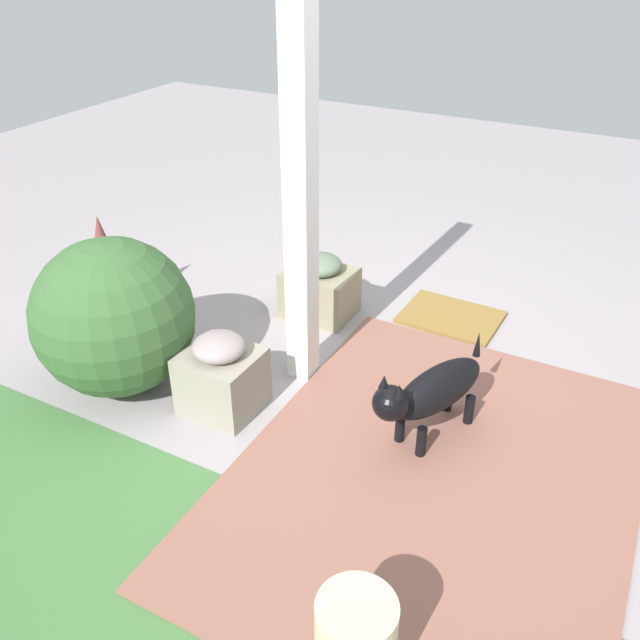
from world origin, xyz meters
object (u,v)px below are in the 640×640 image
object	(u,v)px
round_shrub	(114,317)
terracotta_pot_spiky	(106,266)
porch_pillar	(301,198)
dog	(432,391)
doormat	(451,317)
stone_planter_nearest	(320,288)
stone_planter_mid	(222,375)

from	to	relation	value
round_shrub	terracotta_pot_spiky	bearing A→B (deg)	-42.80
porch_pillar	dog	xyz separation A→B (m)	(-0.85, 0.21, -0.78)
porch_pillar	doormat	xyz separation A→B (m)	(-0.57, -0.99, -1.07)
terracotta_pot_spiky	dog	world-z (taller)	terracotta_pot_spiky
stone_planter_nearest	doormat	size ratio (longest dim) A/B	0.73
stone_planter_mid	round_shrub	world-z (taller)	round_shrub
dog	stone_planter_nearest	bearing A→B (deg)	-38.25
stone_planter_nearest	dog	size ratio (longest dim) A/B	0.62
stone_planter_nearest	round_shrub	bearing A→B (deg)	62.98
stone_planter_mid	doormat	bearing A→B (deg)	-118.45
porch_pillar	dog	world-z (taller)	porch_pillar
porch_pillar	doormat	size ratio (longest dim) A/B	3.45
porch_pillar	stone_planter_mid	size ratio (longest dim) A/B	4.74
doormat	stone_planter_nearest	bearing A→B (deg)	23.22
round_shrub	doormat	size ratio (longest dim) A/B	1.40
round_shrub	porch_pillar	bearing A→B (deg)	-146.37
round_shrub	dog	distance (m)	1.75
dog	doormat	xyz separation A→B (m)	(0.27, -1.20, -0.28)
dog	porch_pillar	bearing A→B (deg)	-13.64
terracotta_pot_spiky	doormat	size ratio (longest dim) A/B	1.08
porch_pillar	doormat	bearing A→B (deg)	-119.97
stone_planter_mid	doormat	size ratio (longest dim) A/B	0.73
stone_planter_nearest	round_shrub	distance (m)	1.39
terracotta_pot_spiky	doormat	xyz separation A→B (m)	(-2.09, -0.95, -0.31)
stone_planter_nearest	dog	distance (m)	1.38
doormat	dog	bearing A→B (deg)	102.79
round_shrub	stone_planter_nearest	bearing A→B (deg)	-117.02
porch_pillar	stone_planter_mid	distance (m)	1.02
stone_planter_mid	doormat	distance (m)	1.69
stone_planter_mid	doormat	xyz separation A→B (m)	(-0.80, -1.48, -0.19)
round_shrub	terracotta_pot_spiky	world-z (taller)	round_shrub
dog	stone_planter_mid	bearing A→B (deg)	14.53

